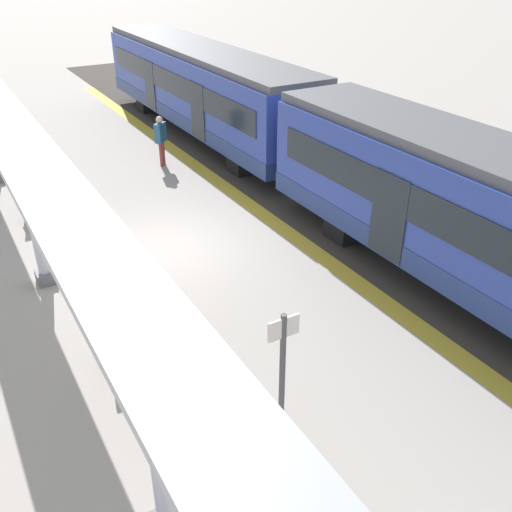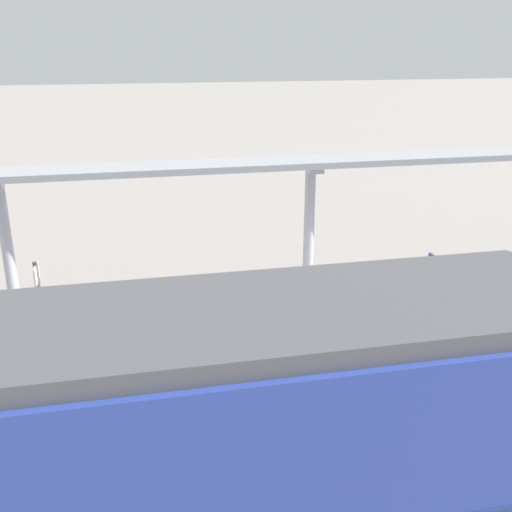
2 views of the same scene
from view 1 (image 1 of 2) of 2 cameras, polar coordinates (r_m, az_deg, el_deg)
The scene contains 11 objects.
ground_plane at distance 15.19m, azimuth -8.95°, elevation 0.71°, with size 176.00×176.00×0.00m, color #A09791.
tactile_edge_strip at distance 16.48m, azimuth 1.70°, elevation 3.50°, with size 0.51×38.30×0.01m, color gold.
trackbed at distance 17.45m, azimuth 6.91°, elevation 4.82°, with size 3.20×50.30×0.01m, color #38332D.
train_near_carriage at distance 23.80m, azimuth -5.46°, elevation 16.28°, with size 2.65×14.34×3.48m.
canopy_pillar_third at distance 13.68m, azimuth -21.43°, elevation 3.71°, with size 1.10×0.44×3.42m.
canopy_pillar_fourth at distance 7.51m, azimuth -9.76°, elevation -17.98°, with size 1.10×0.44×3.42m.
canopy_beam at distance 13.20m, azimuth -22.95°, elevation 10.82°, with size 1.20×30.38×0.16m, color #A8AAB2.
bench_near_end at distance 11.25m, azimuth -11.06°, elevation -8.22°, with size 1.51×0.49×0.86m.
bench_mid_platform at distance 17.59m, azimuth -20.03°, elevation 4.97°, with size 1.51×0.47×0.86m.
platform_info_sign at distance 9.21m, azimuth 2.69°, elevation -10.32°, with size 0.56×0.10×2.20m.
passenger_waiting_near_edge at distance 20.62m, azimuth -9.55°, elevation 11.86°, with size 0.54×0.52×1.78m.
Camera 1 is at (4.56, 12.57, 7.22)m, focal length 39.89 mm.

